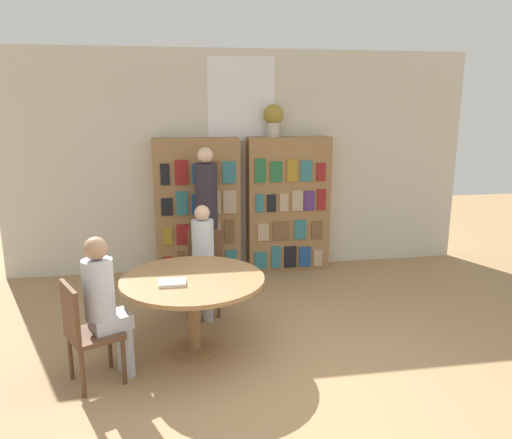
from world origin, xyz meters
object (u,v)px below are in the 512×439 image
object	(u,v)px
chair_near_camera	(85,329)
seated_reader_right	(105,299)
librarian_standing	(206,203)
bookshelf_right	(288,204)
bookshelf_left	(198,207)
flower_vase	(273,118)
chair_left_side	(205,266)
seated_reader_left	(203,255)
reading_table	(193,288)

from	to	relation	value
chair_near_camera	seated_reader_right	size ratio (longest dim) A/B	0.71
librarian_standing	bookshelf_right	bearing A→B (deg)	23.30
bookshelf_left	bookshelf_right	world-z (taller)	same
flower_vase	bookshelf_left	bearing A→B (deg)	-179.73
librarian_standing	flower_vase	bearing A→B (deg)	28.11
chair_left_side	seated_reader_left	size ratio (longest dim) A/B	0.73
bookshelf_left	chair_left_side	world-z (taller)	bookshelf_left
bookshelf_left	chair_left_side	distance (m)	1.32
bookshelf_left	reading_table	world-z (taller)	bookshelf_left
bookshelf_left	chair_left_side	bearing A→B (deg)	-89.71
bookshelf_left	flower_vase	distance (m)	1.57
chair_left_side	librarian_standing	xyz separation A→B (m)	(0.08, 0.75, 0.58)
bookshelf_left	seated_reader_left	xyz separation A→B (m)	(-0.03, -1.43, -0.23)
bookshelf_right	flower_vase	distance (m)	1.20
bookshelf_right	chair_near_camera	bearing A→B (deg)	-130.88
bookshelf_left	librarian_standing	distance (m)	0.53
flower_vase	seated_reader_right	size ratio (longest dim) A/B	0.34
flower_vase	chair_near_camera	world-z (taller)	flower_vase
chair_left_side	librarian_standing	bearing A→B (deg)	-86.31
librarian_standing	seated_reader_right	bearing A→B (deg)	-115.34
bookshelf_right	chair_left_side	distance (m)	1.81
chair_left_side	seated_reader_right	distance (m)	1.64
seated_reader_right	chair_near_camera	bearing A→B (deg)	-90.00
chair_left_side	seated_reader_left	xyz separation A→B (m)	(-0.03, -0.18, 0.19)
bookshelf_right	flower_vase	xyz separation A→B (m)	(-0.22, 0.00, 1.18)
chair_near_camera	seated_reader_left	size ratio (longest dim) A/B	0.73
seated_reader_right	flower_vase	bearing A→B (deg)	117.24
bookshelf_left	librarian_standing	world-z (taller)	bookshelf_left
bookshelf_left	bookshelf_right	size ratio (longest dim) A/B	1.00
chair_near_camera	flower_vase	bearing A→B (deg)	115.84
bookshelf_right	seated_reader_left	world-z (taller)	bookshelf_right
bookshelf_left	chair_left_side	size ratio (longest dim) A/B	2.06
reading_table	librarian_standing	world-z (taller)	librarian_standing
bookshelf_left	chair_near_camera	xyz separation A→B (m)	(-1.07, -2.68, -0.42)
bookshelf_left	seated_reader_left	size ratio (longest dim) A/B	1.50
reading_table	chair_near_camera	world-z (taller)	chair_near_camera
bookshelf_left	seated_reader_right	size ratio (longest dim) A/B	1.47
bookshelf_left	bookshelf_right	xyz separation A→B (m)	(1.25, 0.00, -0.00)
reading_table	chair_left_side	xyz separation A→B (m)	(0.17, 0.99, -0.12)
flower_vase	seated_reader_right	world-z (taller)	flower_vase
bookshelf_left	seated_reader_right	bearing A→B (deg)	-109.21
chair_near_camera	seated_reader_left	bearing A→B (deg)	114.03
bookshelf_right	chair_left_side	world-z (taller)	bookshelf_right
bookshelf_left	seated_reader_right	world-z (taller)	bookshelf_left
reading_table	seated_reader_left	bearing A→B (deg)	80.08
bookshelf_right	reading_table	bearing A→B (deg)	-122.35
reading_table	seated_reader_right	distance (m)	0.83
bookshelf_right	librarian_standing	distance (m)	1.28
seated_reader_left	librarian_standing	xyz separation A→B (m)	(0.11, 0.93, 0.39)
bookshelf_left	bookshelf_right	bearing A→B (deg)	0.01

